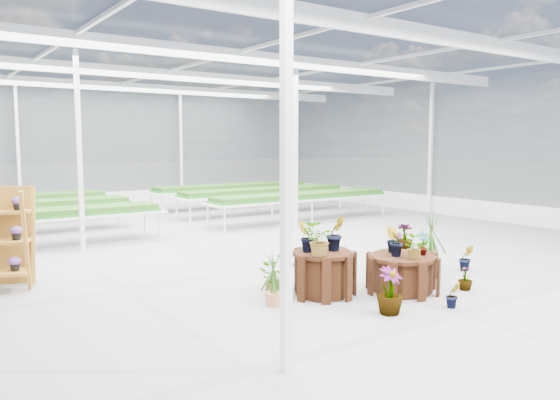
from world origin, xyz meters
TOP-DOWN VIEW (x-y plane):
  - ground_plane at (0.00, 0.00)m, footprint 24.00×24.00m
  - greenhouse_shell at (0.00, 0.00)m, footprint 18.00×24.00m
  - steel_frame at (0.00, 0.00)m, footprint 18.00×24.00m
  - nursery_benches at (0.00, 7.20)m, footprint 16.00×7.00m
  - plinth_tall at (-0.81, -1.93)m, footprint 1.25×1.25m
  - plinth_mid at (0.39, -2.53)m, footprint 1.45×1.45m
  - plinth_low at (1.39, -1.83)m, footprint 1.22×1.22m
  - nursery_plants at (0.24, -1.88)m, footprint 4.70×2.92m

SIDE VIEW (x-z plane):
  - ground_plane at x=0.00m, z-range 0.00..0.00m
  - plinth_low at x=1.39m, z-range 0.00..0.42m
  - plinth_mid at x=0.39m, z-range 0.00..0.61m
  - plinth_tall at x=-0.81m, z-range 0.00..0.71m
  - nursery_benches at x=0.00m, z-range 0.00..0.84m
  - nursery_plants at x=0.24m, z-range -0.11..1.24m
  - greenhouse_shell at x=0.00m, z-range 0.00..4.50m
  - steel_frame at x=0.00m, z-range 0.00..4.50m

